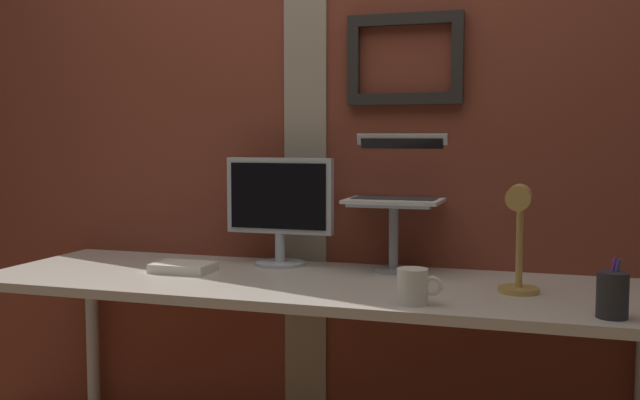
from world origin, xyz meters
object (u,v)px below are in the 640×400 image
object	(u,v)px
desk_lamp	(519,228)
laptop	(399,182)
monitor	(280,203)
coffee_mug	(413,286)
pen_cup	(612,295)

from	to	relation	value
desk_lamp	laptop	bearing A→B (deg)	139.97
monitor	coffee_mug	distance (m)	0.77
laptop	coffee_mug	bearing A→B (deg)	-73.88
monitor	laptop	distance (m)	0.43
coffee_mug	monitor	bearing A→B (deg)	140.32
laptop	coffee_mug	xyz separation A→B (m)	(0.16, -0.55, -0.25)
pen_cup	coffee_mug	world-z (taller)	pen_cup
desk_lamp	coffee_mug	xyz separation A→B (m)	(-0.27, -0.19, -0.15)
monitor	desk_lamp	world-z (taller)	monitor
pen_cup	monitor	bearing A→B (deg)	156.32
laptop	pen_cup	distance (m)	0.90
pen_cup	desk_lamp	bearing A→B (deg)	141.51
laptop	desk_lamp	xyz separation A→B (m)	(0.43, -0.36, -0.10)
pen_cup	coffee_mug	xyz separation A→B (m)	(-0.51, -0.00, -0.01)
desk_lamp	coffee_mug	distance (m)	0.36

